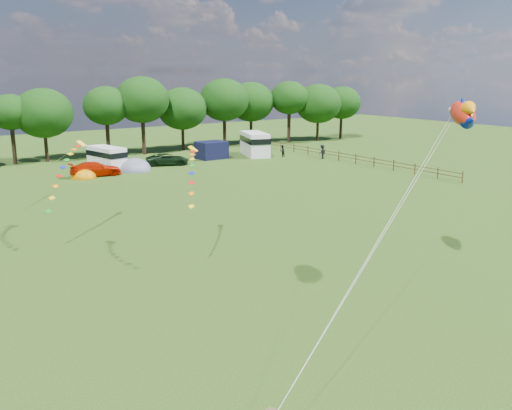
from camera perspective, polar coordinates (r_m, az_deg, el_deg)
ground_plane at (r=25.72m, az=10.44°, el=-12.13°), size 180.00×180.00×0.00m
tree_line at (r=74.63m, az=-17.71°, el=9.14°), size 102.98×10.98×10.27m
fence at (r=71.05m, az=9.10°, el=4.83°), size 0.12×33.12×1.20m
car_c at (r=62.98m, az=-15.74°, el=3.49°), size 5.27×2.52×1.54m
car_d at (r=68.64m, az=-8.85°, el=4.54°), size 5.55×3.95×1.38m
campervan_c at (r=67.11m, az=-14.69°, el=4.65°), size 3.16×5.53×2.55m
campervan_d at (r=75.64m, az=-0.12°, el=6.21°), size 4.56×6.70×3.03m
tent_orange at (r=62.41m, az=-16.83°, el=2.63°), size 2.63×2.88×2.05m
tent_greyblue at (r=65.61m, az=-11.98°, el=3.41°), size 3.71×4.06×2.76m
awning_navy at (r=73.05m, az=-4.49°, el=5.49°), size 3.57×2.93×2.19m
fish_kite at (r=31.75m, az=20.09°, el=8.55°), size 2.69×3.15×1.77m
streamer_kite_b at (r=39.87m, az=-18.28°, el=3.92°), size 4.33×4.75×3.82m
streamer_kite_c at (r=34.37m, az=-6.40°, el=3.91°), size 3.16×4.91×2.79m
walker_a at (r=74.34m, az=2.64°, el=5.41°), size 0.83×0.60×1.56m
walker_b at (r=73.17m, az=6.65°, el=5.31°), size 1.27×0.81×1.81m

